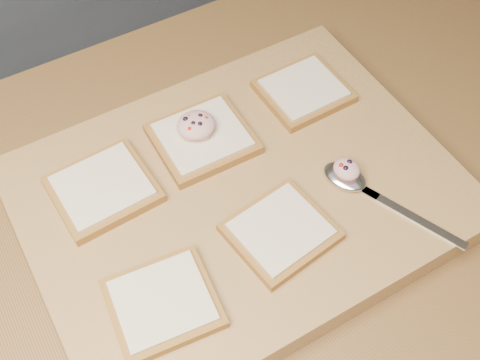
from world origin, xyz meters
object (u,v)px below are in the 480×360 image
object	(u,v)px
cutting_board	(240,197)
spoon	(355,182)
tuna_salad_dollop	(196,125)
bread_far_center	(202,138)

from	to	relation	value
cutting_board	spoon	xyz separation A→B (m)	(0.13, -0.07, 0.03)
tuna_salad_dollop	spoon	world-z (taller)	tuna_salad_dollop
bread_far_center	tuna_salad_dollop	bearing A→B (deg)	115.80
bread_far_center	spoon	distance (m)	0.21
bread_far_center	spoon	world-z (taller)	bread_far_center
cutting_board	bread_far_center	distance (m)	0.10
cutting_board	tuna_salad_dollop	xyz separation A→B (m)	(-0.01, 0.10, 0.05)
bread_far_center	cutting_board	bearing A→B (deg)	-86.12
cutting_board	bread_far_center	world-z (taller)	bread_far_center
cutting_board	bread_far_center	bearing A→B (deg)	93.88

